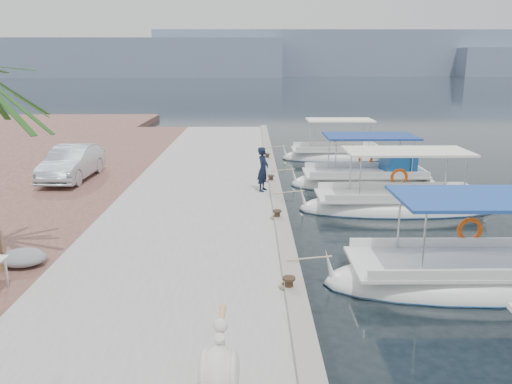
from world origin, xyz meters
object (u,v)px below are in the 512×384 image
pelican (219,368)px  fishing_caique_c (398,207)px  fishing_caique_b (475,280)px  fishing_caique_d (366,181)px  parked_car (72,163)px  fisherman (263,169)px  fishing_caique_e (336,157)px

pelican → fishing_caique_c: bearing=62.9°
fishing_caique_b → fishing_caique_d: bearing=92.1°
fishing_caique_b → pelican: 7.82m
pelican → fishing_caique_d: bearing=70.0°
fishing_caique_b → fishing_caique_d: (-0.37, 10.19, 0.07)m
fishing_caique_d → parked_car: 12.65m
fishing_caique_c → parked_car: (-12.89, 2.98, 1.08)m
fishing_caique_d → fisherman: bearing=-148.3°
fishing_caique_c → fishing_caique_d: 3.85m
fisherman → parked_car: bearing=95.4°
fishing_caique_b → fishing_caique_c: (-0.06, 6.35, 0.00)m
fishing_caique_d → parked_car: size_ratio=1.52×
fishing_caique_d → fisherman: fishing_caique_d is taller
fishing_caique_e → pelican: (-5.21, -21.47, 0.97)m
fishing_caique_e → pelican: bearing=-103.6°
fishing_caique_e → parked_car: bearing=-149.9°
pelican → parked_car: bearing=116.1°
fishing_caique_e → parked_car: 14.21m
fishing_caique_e → fisherman: bearing=-115.3°
fishing_caique_b → fishing_caique_c: size_ratio=1.02×
fishing_caique_b → fishing_caique_c: bearing=90.6°
fishing_caique_c → pelican: 12.83m
fishing_caique_c → fisherman: (-4.94, 0.97, 1.22)m
pelican → fisherman: fisherman is taller
fishing_caique_b → fishing_caique_e: bearing=92.4°
fishing_caique_c → fishing_caique_e: bearing=93.6°
fishing_caique_e → pelican: size_ratio=4.10×
fishing_caique_e → fisherman: 10.16m
fisherman → fishing_caique_b: bearing=-126.1°
fishing_caique_d → pelican: (-5.53, -15.23, 0.90)m
fishing_caique_d → pelican: 16.22m
fishing_caique_c → fisherman: bearing=168.9°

